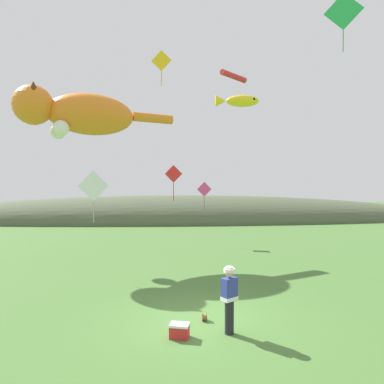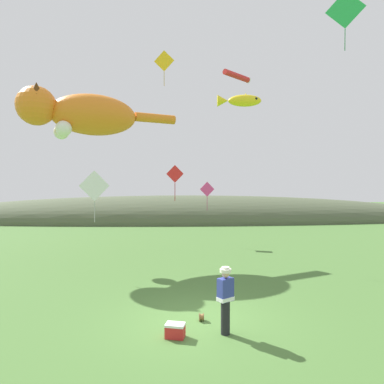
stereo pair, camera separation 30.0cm
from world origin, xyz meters
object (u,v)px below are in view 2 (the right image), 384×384
at_px(kite_tube_streamer, 237,76).
at_px(kite_diamond_white, 94,186).
at_px(kite_diamond_green, 345,10).
at_px(picnic_cooler, 175,330).
at_px(kite_diamond_pink, 207,190).
at_px(kite_diamond_gold, 164,61).
at_px(festival_attendant, 225,298).
at_px(kite_fish_windsock, 240,101).
at_px(kite_diamond_red, 175,174).
at_px(kite_giant_cat, 82,114).
at_px(kite_spool, 201,317).

relative_size(kite_tube_streamer, kite_diamond_white, 0.94).
bearing_deg(kite_diamond_green, picnic_cooler, -143.00).
bearing_deg(kite_diamond_pink, kite_diamond_gold, -164.22).
relative_size(festival_attendant, kite_diamond_pink, 0.95).
relative_size(kite_fish_windsock, kite_diamond_pink, 1.28).
xyz_separation_m(kite_diamond_red, kite_diamond_gold, (-0.70, 4.56, 7.14)).
distance_m(kite_diamond_pink, kite_diamond_white, 9.23).
bearing_deg(picnic_cooler, kite_diamond_gold, 93.43).
distance_m(festival_attendant, picnic_cooler, 1.53).
relative_size(kite_diamond_gold, kite_diamond_green, 0.89).
bearing_deg(kite_diamond_red, kite_diamond_white, -148.91).
distance_m(kite_giant_cat, kite_diamond_red, 6.24).
relative_size(picnic_cooler, kite_diamond_green, 0.23).
bearing_deg(kite_diamond_gold, kite_giant_cat, -147.42).
xyz_separation_m(kite_spool, kite_fish_windsock, (2.68, 8.76, 8.32)).
height_order(kite_giant_cat, kite_diamond_green, kite_diamond_green).
bearing_deg(kite_tube_streamer, kite_diamond_green, -70.12).
bearing_deg(kite_diamond_green, kite_diamond_pink, 120.90).
bearing_deg(kite_diamond_red, picnic_cooler, -89.54).
distance_m(kite_tube_streamer, kite_diamond_gold, 4.81).
distance_m(kite_diamond_red, kite_diamond_gold, 8.50).
xyz_separation_m(kite_diamond_white, kite_diamond_green, (10.45, -0.88, 7.25)).
bearing_deg(picnic_cooler, kite_fish_windsock, 70.67).
relative_size(festival_attendant, kite_giant_cat, 0.22).
bearing_deg(kite_giant_cat, kite_diamond_gold, 32.58).
bearing_deg(kite_giant_cat, kite_diamond_white, -68.15).
bearing_deg(kite_fish_windsock, festival_attendant, -102.38).
height_order(picnic_cooler, kite_diamond_white, kite_diamond_white).
bearing_deg(kite_diamond_pink, kite_fish_windsock, -68.92).
distance_m(picnic_cooler, kite_tube_streamer, 17.75).
xyz_separation_m(kite_spool, kite_tube_streamer, (3.19, 12.54, 10.81)).
relative_size(festival_attendant, kite_diamond_red, 1.00).
relative_size(kite_spool, kite_diamond_pink, 0.12).
relative_size(kite_tube_streamer, kite_diamond_gold, 0.95).
bearing_deg(kite_diamond_green, kite_diamond_gold, 135.77).
relative_size(kite_fish_windsock, kite_diamond_green, 0.98).
xyz_separation_m(festival_attendant, kite_fish_windsock, (2.12, 9.64, 7.48)).
xyz_separation_m(kite_giant_cat, kite_diamond_green, (12.01, -4.77, 3.41)).
distance_m(kite_diamond_pink, kite_diamond_green, 12.25).
bearing_deg(festival_attendant, kite_diamond_red, 99.75).
relative_size(kite_diamond_pink, kite_diamond_gold, 0.86).
xyz_separation_m(kite_diamond_pink, kite_diamond_white, (-5.49, -7.41, 0.29)).
bearing_deg(kite_giant_cat, kite_diamond_red, -20.02).
relative_size(picnic_cooler, kite_giant_cat, 0.07).
distance_m(kite_giant_cat, kite_fish_windsock, 8.53).
height_order(kite_giant_cat, kite_fish_windsock, kite_giant_cat).
height_order(festival_attendant, kite_diamond_gold, kite_diamond_gold).
xyz_separation_m(kite_giant_cat, kite_diamond_red, (4.99, -1.82, -3.28)).
height_order(kite_diamond_pink, kite_diamond_gold, kite_diamond_gold).
bearing_deg(kite_diamond_white, kite_spool, -50.19).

